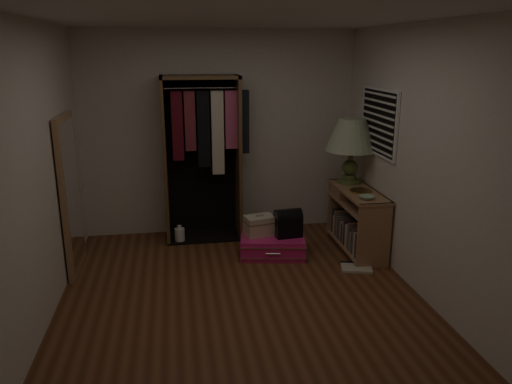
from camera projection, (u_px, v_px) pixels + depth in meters
The scene contains 13 objects.
ground at pixel (242, 298), 4.88m from camera, with size 4.00×4.00×0.00m, color #582E19.
room_walls at pixel (248, 146), 4.52m from camera, with size 3.52×4.02×2.60m.
console_bookshelf at pixel (356, 218), 6.00m from camera, with size 0.42×1.12×0.75m.
open_wardrobe at pixel (206, 143), 6.19m from camera, with size 1.06×0.50×2.05m.
floor_mirror at pixel (71, 195), 5.33m from camera, with size 0.06×0.80×1.70m.
pink_suitcase at pixel (273, 245), 5.90m from camera, with size 0.85×0.68×0.23m.
train_case at pixel (260, 225), 5.87m from camera, with size 0.39×0.31×0.25m.
black_bag at pixel (288, 222), 5.82m from camera, with size 0.32×0.23×0.33m.
table_lamp at pixel (352, 136), 6.03m from camera, with size 0.74×0.74×0.80m.
brass_tray at pixel (361, 191), 5.81m from camera, with size 0.32×0.32×0.01m.
ceramic_bowl at pixel (367, 197), 5.51m from camera, with size 0.16×0.16×0.04m, color #A3C2A1.
white_jug at pixel (180, 235), 6.28m from camera, with size 0.15×0.15×0.22m.
floor_book at pixel (356, 267), 5.55m from camera, with size 0.39×0.34×0.03m.
Camera 1 is at (-0.58, -4.37, 2.34)m, focal length 35.00 mm.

